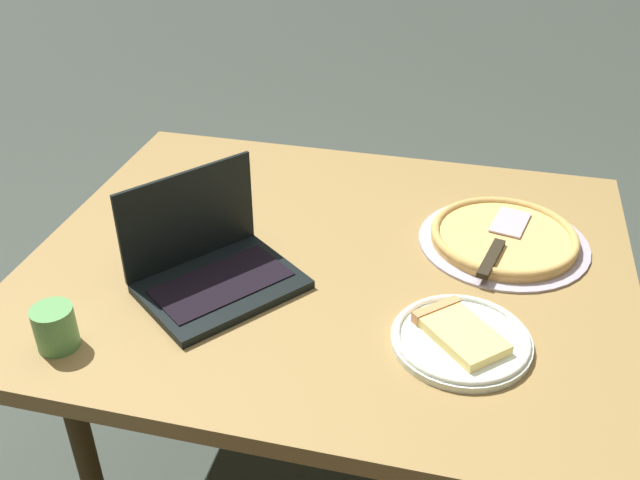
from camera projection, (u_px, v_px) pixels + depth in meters
ground_plane at (328, 473)px, 1.93m from camera, size 12.00×12.00×0.00m
dining_table at (330, 277)px, 1.58m from camera, size 1.28×1.05×0.70m
laptop at (211, 263)px, 1.45m from camera, size 0.37×0.38×0.22m
pizza_plate at (461, 338)px, 1.31m from camera, size 0.26×0.26×0.04m
pizza_tray at (504, 237)px, 1.59m from camera, size 0.38×0.38×0.04m
table_knife at (188, 204)px, 1.74m from camera, size 0.10×0.24×0.01m
drink_cup at (55, 327)px, 1.29m from camera, size 0.08×0.08×0.08m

